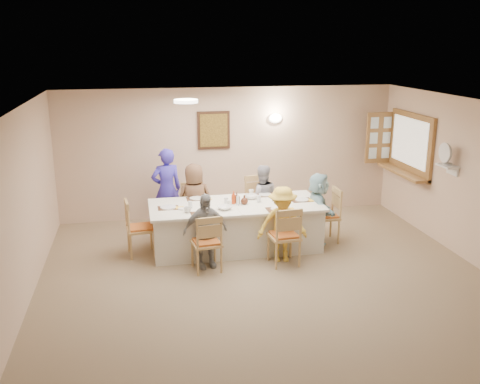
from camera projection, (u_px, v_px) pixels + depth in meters
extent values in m
plane|color=#897457|center=(274.00, 291.00, 7.37)|extent=(7.00, 7.00, 0.00)
plane|color=#D2AD91|center=(229.00, 153.00, 10.34)|extent=(6.50, 0.00, 6.50)
plane|color=#D2AD91|center=(405.00, 350.00, 3.73)|extent=(6.50, 0.00, 6.50)
plane|color=#D2AD91|center=(14.00, 220.00, 6.42)|extent=(0.00, 7.00, 7.00)
plane|color=white|center=(277.00, 110.00, 6.69)|extent=(7.00, 7.00, 0.00)
cube|color=#432717|center=(214.00, 130.00, 10.13)|extent=(0.62, 0.04, 0.72)
cube|color=black|center=(214.00, 130.00, 10.10)|extent=(0.52, 0.02, 0.62)
ellipsoid|color=white|center=(275.00, 118.00, 10.27)|extent=(0.26, 0.09, 0.18)
cylinder|color=white|center=(186.00, 101.00, 7.93)|extent=(0.36, 0.36, 0.05)
cube|color=olive|center=(411.00, 144.00, 9.83)|extent=(0.06, 1.50, 1.15)
cube|color=olive|center=(402.00, 172.00, 9.95)|extent=(0.30, 1.50, 0.05)
cube|color=olive|center=(380.00, 138.00, 10.50)|extent=(0.55, 0.04, 1.00)
cube|color=white|center=(448.00, 166.00, 8.57)|extent=(0.22, 0.36, 0.03)
cube|color=silver|center=(236.00, 226.00, 8.84)|extent=(2.81, 1.19, 0.76)
imported|color=brown|center=(195.00, 201.00, 9.29)|extent=(0.76, 0.61, 1.31)
imported|color=#9998A4|center=(262.00, 199.00, 9.53)|extent=(0.66, 0.55, 1.23)
imported|color=gray|center=(205.00, 231.00, 8.03)|extent=(0.78, 0.51, 1.16)
imported|color=yellow|center=(282.00, 224.00, 8.25)|extent=(0.87, 0.61, 1.20)
imported|color=#9DCAD6|center=(318.00, 208.00, 9.04)|extent=(1.23, 0.67, 1.22)
imported|color=#3B30BE|center=(167.00, 189.00, 9.63)|extent=(0.68, 0.56, 1.51)
cube|color=#472B19|center=(203.00, 214.00, 8.23)|extent=(0.36, 0.27, 0.01)
cylinder|color=white|center=(203.00, 213.00, 8.22)|extent=(0.25, 0.25, 0.02)
cube|color=yellow|center=(215.00, 214.00, 8.21)|extent=(0.13, 0.13, 0.01)
cube|color=#472B19|center=(278.00, 209.00, 8.45)|extent=(0.36, 0.27, 0.01)
cylinder|color=white|center=(278.00, 209.00, 8.45)|extent=(0.23, 0.23, 0.01)
cube|color=yellow|center=(290.00, 209.00, 8.44)|extent=(0.14, 0.14, 0.01)
cube|color=#472B19|center=(196.00, 199.00, 9.02)|extent=(0.33, 0.24, 0.01)
cylinder|color=white|center=(196.00, 198.00, 9.02)|extent=(0.23, 0.23, 0.01)
cube|color=yellow|center=(207.00, 199.00, 9.00)|extent=(0.14, 0.14, 0.01)
cube|color=#472B19|center=(265.00, 195.00, 9.24)|extent=(0.35, 0.26, 0.01)
cylinder|color=white|center=(265.00, 194.00, 9.24)|extent=(0.23, 0.23, 0.01)
cube|color=yellow|center=(276.00, 195.00, 9.23)|extent=(0.14, 0.14, 0.01)
cube|color=#472B19|center=(168.00, 208.00, 8.53)|extent=(0.33, 0.24, 0.01)
cylinder|color=white|center=(168.00, 207.00, 8.53)|extent=(0.26, 0.26, 0.02)
cube|color=yellow|center=(180.00, 208.00, 8.51)|extent=(0.13, 0.13, 0.01)
cube|color=#472B19|center=(301.00, 200.00, 8.95)|extent=(0.34, 0.26, 0.01)
cylinder|color=white|center=(301.00, 200.00, 8.94)|extent=(0.24, 0.24, 0.02)
cube|color=yellow|center=(313.00, 200.00, 8.93)|extent=(0.15, 0.15, 0.01)
imported|color=white|center=(188.00, 210.00, 8.30)|extent=(0.19, 0.19, 0.09)
imported|color=white|center=(251.00, 192.00, 9.28)|extent=(0.16, 0.16, 0.08)
imported|color=white|center=(225.00, 208.00, 8.45)|extent=(0.39, 0.39, 0.05)
imported|color=white|center=(251.00, 197.00, 9.03)|extent=(0.28, 0.28, 0.07)
imported|color=#C63B11|center=(234.00, 198.00, 8.72)|extent=(0.14, 0.14, 0.21)
imported|color=#4F2515|center=(237.00, 198.00, 8.75)|extent=(0.10, 0.11, 0.19)
imported|color=#4F2515|center=(244.00, 200.00, 8.71)|extent=(0.19, 0.19, 0.15)
cylinder|color=silver|center=(226.00, 200.00, 8.74)|extent=(0.07, 0.07, 0.10)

